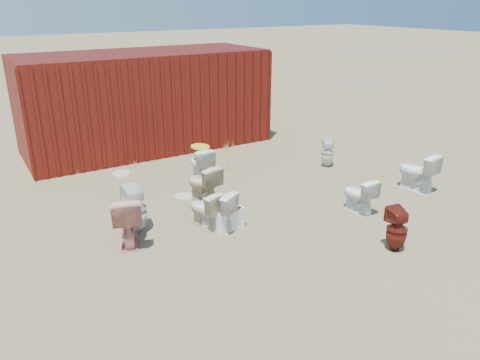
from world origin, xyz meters
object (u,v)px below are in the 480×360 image
toilet_back_beige_right (205,209)px  toilet_front_a (216,211)px  toilet_front_maroon (397,230)px  toilet_back_e (328,153)px  loose_tank (230,220)px  toilet_back_beige_left (203,184)px  shipping_container (145,100)px  toilet_back_yellowlid (201,164)px  toilet_front_c (359,195)px  toilet_front_e (417,172)px  toilet_back_a (135,209)px  toilet_front_pink (127,219)px

toilet_back_beige_right → toilet_front_a: bearing=108.0°
toilet_front_maroon → toilet_back_e: size_ratio=1.08×
loose_tank → toilet_back_e: bearing=12.9°
toilet_back_beige_left → loose_tank: (-0.14, -1.23, -0.20)m
toilet_back_e → loose_tank: (-3.50, -1.56, -0.15)m
shipping_container → toilet_back_beige_left: size_ratio=8.02×
shipping_container → toilet_back_yellowlid: shipping_container is taller
shipping_container → toilet_front_c: (1.72, -5.87, -0.87)m
toilet_front_e → toilet_back_e: bearing=-82.5°
toilet_back_a → loose_tank: 1.56m
toilet_front_c → toilet_front_pink: bearing=-15.9°
toilet_front_pink → toilet_back_beige_right: toilet_front_pink is taller
shipping_container → toilet_back_beige_right: size_ratio=9.09×
toilet_front_maroon → toilet_back_a: (-3.16, 2.65, 0.06)m
toilet_front_c → toilet_back_a: 3.91m
toilet_back_e → loose_tank: 3.84m
toilet_front_a → toilet_back_beige_left: size_ratio=0.92×
toilet_front_a → toilet_front_e: toilet_front_e is taller
shipping_container → toilet_back_beige_right: bearing=-100.3°
shipping_container → toilet_front_c: shipping_container is taller
toilet_front_maroon → toilet_back_yellowlid: bearing=-62.1°
toilet_front_maroon → toilet_back_a: 4.13m
shipping_container → toilet_front_pink: size_ratio=7.27×
toilet_front_maroon → toilet_front_pink: bearing=-22.7°
toilet_back_yellowlid → toilet_back_e: toilet_back_yellowlid is taller
toilet_front_a → toilet_back_yellowlid: bearing=-139.8°
shipping_container → toilet_back_a: 4.98m
shipping_container → toilet_front_pink: (-2.18, -4.80, -0.79)m
toilet_front_a → toilet_front_pink: bearing=-42.6°
toilet_back_yellowlid → toilet_back_e: size_ratio=1.14×
shipping_container → toilet_front_a: shipping_container is taller
loose_tank → shipping_container: bearing=72.5°
shipping_container → toilet_back_e: (2.91, -3.68, -0.88)m
toilet_front_c → toilet_front_maroon: (-0.50, -1.29, 0.01)m
toilet_front_a → toilet_front_c: toilet_front_a is taller
toilet_back_a → toilet_back_beige_left: 1.58m
toilet_front_e → shipping_container: bearing=-66.4°
toilet_front_pink → toilet_back_a: 0.37m
toilet_front_a → toilet_back_beige_right: toilet_front_a is taller
toilet_back_beige_left → toilet_back_beige_right: bearing=52.9°
toilet_front_e → toilet_back_beige_right: toilet_front_e is taller
shipping_container → loose_tank: 5.38m
toilet_front_a → toilet_front_maroon: toilet_front_maroon is taller
toilet_back_yellowlid → loose_tank: toilet_back_yellowlid is taller
toilet_front_pink → toilet_back_e: toilet_front_pink is taller
toilet_back_a → toilet_back_beige_left: (1.50, 0.50, -0.04)m
toilet_front_a → toilet_front_pink: (-1.38, 0.34, 0.07)m
toilet_front_pink → loose_tank: size_ratio=1.65×
shipping_container → loose_tank: size_ratio=12.00×
toilet_front_pink → toilet_front_e: (5.63, -0.91, -0.02)m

